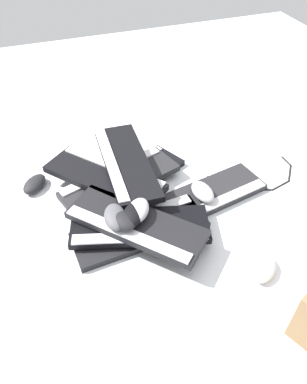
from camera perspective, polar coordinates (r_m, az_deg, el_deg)
The scene contains 17 objects.
ground_plane at distance 1.34m, azimuth -0.24°, elevation -1.31°, with size 3.20×3.20×0.00m, color silver.
keyboard_0 at distance 1.35m, azimuth 8.15°, elevation -0.67°, with size 0.46×0.23×0.03m.
keyboard_1 at distance 1.41m, azimuth -3.47°, elevation 1.83°, with size 0.46×0.33×0.03m.
keyboard_2 at distance 1.23m, azimuth -2.08°, elevation -5.78°, with size 0.45×0.18×0.03m.
keyboard_3 at distance 1.36m, azimuth -5.12°, elevation 1.75°, with size 0.46×0.28×0.03m.
keyboard_4 at distance 1.34m, azimuth -7.44°, elevation 2.24°, with size 0.40×0.43×0.03m.
keyboard_5 at distance 1.20m, azimuth -2.07°, elevation -5.35°, with size 0.46×0.27×0.03m.
keyboard_6 at distance 1.34m, azimuth -4.29°, elevation 4.51°, with size 0.17×0.45×0.03m.
keyboard_7 at distance 1.17m, azimuth -2.76°, elevation -4.93°, with size 0.41×0.43×0.03m.
mouse_0 at distance 1.45m, azimuth -17.67°, elevation 1.17°, with size 0.11×0.07×0.04m, color black.
mouse_1 at distance 1.18m, azimuth 16.47°, elevation -11.06°, with size 0.11×0.07×0.04m, color silver.
mouse_2 at distance 1.16m, azimuth -2.41°, elevation -2.85°, with size 0.11×0.07×0.04m, color #B7B7BC.
mouse_3 at distance 1.14m, azimuth -5.89°, elevation -3.79°, with size 0.11×0.07×0.04m, color #4C4C51.
mouse_4 at distance 1.13m, azimuth -5.17°, elevation -4.25°, with size 0.11×0.07×0.04m, color black.
mouse_5 at distance 1.31m, azimuth 7.48°, elevation 0.05°, with size 0.11×0.07×0.04m, color #B7B7BC.
mouse_6 at distance 1.15m, azimuth -3.09°, elevation -3.44°, with size 0.11×0.07×0.04m, color black.
cable_0 at distance 1.48m, azimuth 16.10°, elevation 1.80°, with size 0.35×0.17×0.01m.
Camera 1 is at (-0.32, -0.90, 0.94)m, focal length 35.00 mm.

